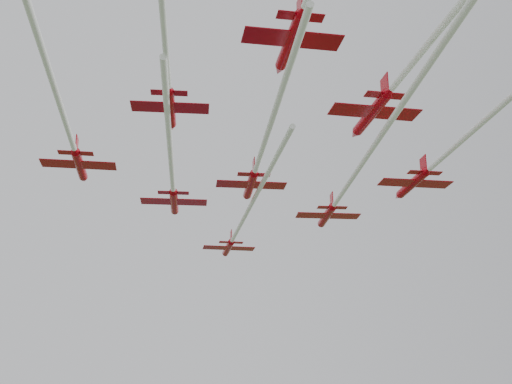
{
  "coord_description": "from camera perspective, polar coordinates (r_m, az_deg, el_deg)",
  "views": [
    {
      "loc": [
        -8.05,
        -78.88,
        30.35
      ],
      "look_at": [
        4.91,
        4.96,
        58.7
      ],
      "focal_mm": 45.0,
      "sensor_mm": 36.0,
      "label": 1
    }
  ],
  "objects": [
    {
      "name": "jet_row4_left",
      "position": [
        53.14,
        -8.19,
        14.33
      ],
      "size": [
        7.92,
        56.78,
        2.35
      ],
      "rotation": [
        0.0,
        0.0,
        -0.06
      ],
      "color": "#C1010D"
    },
    {
      "name": "jet_row4_right",
      "position": [
        58.48,
        15.48,
        13.12
      ],
      "size": [
        9.73,
        62.86,
        2.91
      ],
      "rotation": [
        0.0,
        0.0,
        0.02
      ],
      "color": "#C1010D"
    },
    {
      "name": "jet_row2_right",
      "position": [
        81.73,
        8.48,
        1.13
      ],
      "size": [
        9.57,
        64.94,
        2.83
      ],
      "rotation": [
        0.0,
        0.0,
        -0.07
      ],
      "color": "#C1010D"
    },
    {
      "name": "jet_row2_left",
      "position": [
        85.15,
        -7.44,
        1.07
      ],
      "size": [
        9.64,
        47.84,
        2.86
      ],
      "rotation": [
        0.0,
        0.0,
        -0.05
      ],
      "color": "#C1010D"
    },
    {
      "name": "jet_row3_mid",
      "position": [
        73.45,
        0.28,
        2.98
      ],
      "size": [
        8.93,
        45.46,
        2.66
      ],
      "rotation": [
        0.0,
        0.0,
        -0.04
      ],
      "color": "#C1010D"
    },
    {
      "name": "jet_row3_right",
      "position": [
        76.91,
        17.59,
        4.19
      ],
      "size": [
        9.69,
        60.39,
        2.91
      ],
      "rotation": [
        0.0,
        0.0,
        -0.01
      ],
      "color": "#C1010D"
    },
    {
      "name": "jet_lead",
      "position": [
        99.82,
        -1.48,
        -3.09
      ],
      "size": [
        9.01,
        58.89,
        2.7
      ],
      "rotation": [
        0.0,
        0.0,
        0.01
      ],
      "color": "#C1010D"
    },
    {
      "name": "jet_row3_left",
      "position": [
        77.25,
        -16.13,
        4.62
      ],
      "size": [
        9.37,
        45.19,
        2.81
      ],
      "rotation": [
        0.0,
        0.0,
        -0.01
      ],
      "color": "#C1010D"
    }
  ]
}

